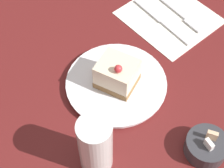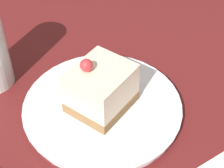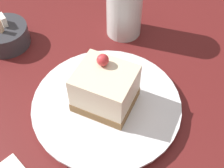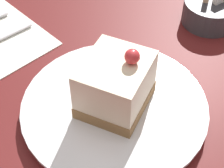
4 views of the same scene
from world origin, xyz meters
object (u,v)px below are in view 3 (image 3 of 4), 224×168
(cake_slice, at_px, (106,88))
(sugar_bowl, at_px, (5,35))
(plate, at_px, (108,103))
(drinking_glass, at_px, (125,1))

(cake_slice, distance_m, sugar_bowl, 0.23)
(plate, xyz_separation_m, sugar_bowl, (0.01, 0.23, 0.01))
(plate, relative_size, drinking_glass, 1.63)
(plate, distance_m, drinking_glass, 0.18)
(cake_slice, distance_m, drinking_glass, 0.17)
(plate, xyz_separation_m, cake_slice, (-0.00, 0.00, 0.04))
(cake_slice, height_order, sugar_bowl, cake_slice)
(cake_slice, xyz_separation_m, drinking_glass, (0.16, 0.07, 0.02))
(cake_slice, height_order, drinking_glass, drinking_glass)
(plate, distance_m, sugar_bowl, 0.23)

